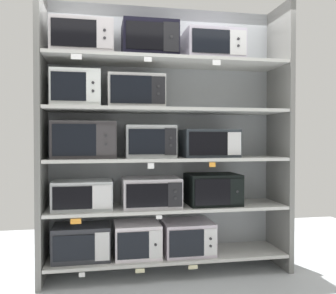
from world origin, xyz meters
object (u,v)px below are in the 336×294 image
object	(u,v)px
microwave_1	(137,239)
microwave_9	(76,90)
microwave_7	(150,142)
microwave_10	(136,92)
microwave_8	(209,143)
microwave_13	(212,47)
microwave_11	(83,40)
microwave_6	(84,140)
microwave_12	(149,42)
microwave_2	(187,237)
microwave_0	(82,242)
microwave_3	(83,195)
microwave_4	(151,192)
microwave_5	(213,189)

from	to	relation	value
microwave_1	microwave_9	world-z (taller)	microwave_9
microwave_7	microwave_10	xyz separation A→B (m)	(-0.13, -0.00, 0.46)
microwave_10	microwave_8	bearing A→B (deg)	0.00
microwave_9	microwave_13	size ratio (longest dim) A/B	0.78
microwave_8	microwave_11	world-z (taller)	microwave_11
microwave_6	microwave_9	size ratio (longest dim) A/B	1.32
microwave_7	microwave_12	bearing A→B (deg)	178.20
microwave_11	microwave_2	bearing A→B (deg)	-0.00
microwave_0	microwave_3	distance (m)	0.44
microwave_6	microwave_13	world-z (taller)	microwave_13
microwave_1	microwave_3	world-z (taller)	microwave_3
microwave_7	microwave_8	xyz separation A→B (m)	(0.58, -0.00, -0.02)
microwave_7	microwave_13	distance (m)	1.10
microwave_4	microwave_11	xyz separation A→B (m)	(-0.62, -0.00, 1.40)
microwave_0	microwave_6	world-z (taller)	microwave_6
microwave_5	microwave_2	bearing A→B (deg)	179.98
microwave_9	microwave_13	world-z (taller)	microwave_13
microwave_0	microwave_6	distance (m)	0.94
microwave_2	microwave_8	bearing A→B (deg)	-0.01
microwave_0	microwave_9	bearing A→B (deg)	-179.69
microwave_10	microwave_13	bearing A→B (deg)	0.02
microwave_7	microwave_8	size ratio (longest dim) A/B	0.87
microwave_4	microwave_6	distance (m)	0.79
microwave_13	microwave_0	bearing A→B (deg)	179.99
microwave_3	microwave_4	world-z (taller)	microwave_4
microwave_8	microwave_12	bearing A→B (deg)	179.97
microwave_10	microwave_13	xyz separation A→B (m)	(0.75, 0.00, 0.45)
microwave_3	microwave_7	distance (m)	0.79
microwave_2	microwave_9	world-z (taller)	microwave_9
microwave_3	microwave_13	distance (m)	1.87
microwave_3	microwave_11	size ratio (longest dim) A/B	0.98
microwave_7	microwave_13	xyz separation A→B (m)	(0.61, 0.00, 0.92)
microwave_9	microwave_3	bearing A→B (deg)	0.07
microwave_5	microwave_6	distance (m)	1.31
microwave_7	microwave_12	distance (m)	0.94
microwave_5	microwave_8	world-z (taller)	microwave_8
microwave_0	microwave_2	distance (m)	1.00
microwave_0	microwave_12	world-z (taller)	microwave_12
microwave_2	microwave_10	bearing A→B (deg)	-179.99
microwave_2	microwave_12	bearing A→B (deg)	179.96
microwave_10	microwave_11	xyz separation A→B (m)	(-0.48, 0.00, 0.46)
microwave_5	microwave_12	xyz separation A→B (m)	(-0.62, 0.00, 1.41)
microwave_6	microwave_13	distance (m)	1.51
microwave_11	microwave_12	bearing A→B (deg)	0.02
microwave_8	microwave_12	size ratio (longest dim) A/B	1.05
microwave_9	microwave_10	distance (m)	0.54
microwave_8	microwave_11	size ratio (longest dim) A/B	0.98
microwave_0	microwave_1	xyz separation A→B (m)	(0.51, -0.00, 0.00)
microwave_6	microwave_7	xyz separation A→B (m)	(0.60, 0.00, -0.02)
microwave_1	microwave_12	size ratio (longest dim) A/B	0.83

